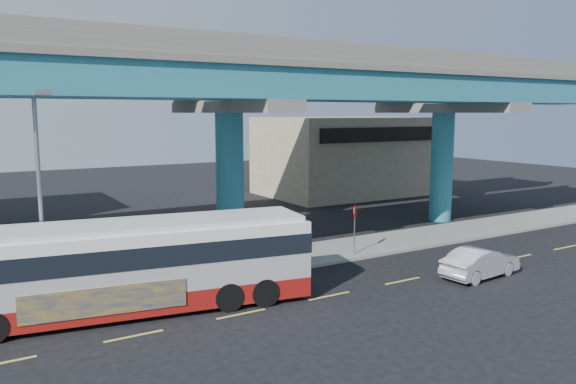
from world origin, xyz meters
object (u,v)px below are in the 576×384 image
transit_bus (133,263)px  stop_sign (355,218)px  parked_car (7,282)px  street_lamp (40,168)px  sedan (480,263)px

transit_bus → stop_sign: 12.27m
parked_car → street_lamp: street_lamp is taller
transit_bus → sedan: bearing=-5.0°
transit_bus → sedan: (14.69, -3.68, -1.19)m
transit_bus → stop_sign: bearing=19.4°
stop_sign → street_lamp: bearing=163.5°
street_lamp → sedan: bearing=-16.3°
street_lamp → stop_sign: (14.86, 0.75, -3.42)m
parked_car → stop_sign: size_ratio=1.61×
parked_car → stop_sign: bearing=-101.8°
sedan → parked_car: (-18.66, 7.29, 0.15)m
transit_bus → street_lamp: street_lamp is taller
street_lamp → parked_car: bearing=118.6°
transit_bus → street_lamp: 4.75m
parked_car → street_lamp: bearing=-158.1°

